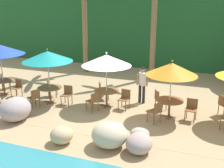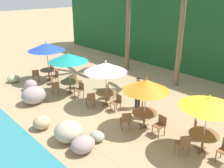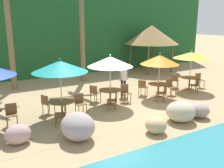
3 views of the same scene
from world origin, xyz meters
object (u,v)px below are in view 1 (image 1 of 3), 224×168
at_px(dining_table_blue, 3,83).
at_px(chair_orange_inland, 159,98).
at_px(chair_yellow_inland, 224,104).
at_px(palm_tree_second, 154,9).
at_px(chair_blue_inland, 4,80).
at_px(dining_table_orange, 170,103).
at_px(chair_orange_left, 156,111).
at_px(umbrella_orange, 172,69).
at_px(chair_white_inland, 102,89).
at_px(chair_teal_left, 34,97).
at_px(dining_table_white, 107,93).
at_px(chair_orange_seaward, 191,108).
at_px(dining_table_teal, 50,90).
at_px(waiter_in_white, 142,82).
at_px(chair_white_left, 93,100).
at_px(chair_teal_inland, 51,87).
at_px(umbrella_teal, 47,56).
at_px(chair_white_seaward, 125,98).
at_px(umbrella_white, 106,60).
at_px(chair_blue_seaward, 17,87).
at_px(chair_teal_seaward, 67,94).

height_order(dining_table_blue, chair_orange_inland, chair_orange_inland).
relative_size(chair_yellow_inland, palm_tree_second, 0.14).
distance_m(chair_blue_inland, chair_orange_inland, 8.21).
xyz_separation_m(dining_table_orange, chair_orange_left, (-0.38, -0.76, -0.10)).
bearing_deg(umbrella_orange, chair_white_inland, 164.16).
relative_size(chair_teal_left, palm_tree_second, 0.14).
bearing_deg(dining_table_white, chair_yellow_inland, 7.83).
bearing_deg(chair_orange_seaward, chair_teal_left, -170.59).
relative_size(chair_teal_left, chair_orange_seaward, 1.00).
relative_size(dining_table_orange, chair_orange_left, 1.26).
distance_m(dining_table_teal, waiter_in_white, 4.23).
xyz_separation_m(chair_white_left, chair_orange_seaward, (3.95, 0.57, 0.00)).
relative_size(chair_blue_inland, chair_teal_inland, 1.00).
bearing_deg(umbrella_teal, chair_white_seaward, 7.75).
distance_m(chair_teal_inland, chair_teal_left, 1.56).
xyz_separation_m(dining_table_blue, umbrella_teal, (2.81, -0.21, 1.56)).
xyz_separation_m(chair_teal_inland, chair_orange_seaward, (6.69, -0.47, 0.00)).
bearing_deg(umbrella_orange, umbrella_teal, -177.33).
xyz_separation_m(umbrella_teal, waiter_in_white, (3.96, 1.44, -1.19)).
bearing_deg(chair_orange_seaward, dining_table_orange, -179.04).
height_order(dining_table_blue, umbrella_orange, umbrella_orange).
relative_size(chair_white_seaward, chair_white_left, 1.00).
bearing_deg(umbrella_white, chair_orange_left, -22.62).
height_order(chair_teal_inland, dining_table_white, chair_teal_inland).
bearing_deg(dining_table_orange, chair_teal_inland, 175.22).
relative_size(dining_table_white, chair_white_left, 1.26).
distance_m(dining_table_white, palm_tree_second, 6.27).
xyz_separation_m(dining_table_orange, chair_orange_inland, (-0.55, 0.66, -0.10)).
bearing_deg(dining_table_blue, umbrella_teal, -4.20).
bearing_deg(chair_orange_left, waiter_in_white, 118.67).
distance_m(chair_blue_seaward, umbrella_white, 4.83).
bearing_deg(chair_blue_seaward, waiter_in_white, 12.01).
xyz_separation_m(umbrella_teal, chair_orange_left, (5.03, -0.51, -1.67)).
relative_size(chair_teal_left, umbrella_orange, 0.37).
height_order(chair_blue_seaward, dining_table_white, chair_blue_seaward).
height_order(dining_table_teal, chair_teal_left, chair_teal_left).
height_order(chair_orange_inland, chair_yellow_inland, same).
bearing_deg(palm_tree_second, chair_white_seaward, -90.18).
distance_m(umbrella_teal, waiter_in_white, 4.38).
bearing_deg(chair_white_left, umbrella_white, 70.74).
xyz_separation_m(dining_table_blue, chair_teal_seaward, (3.65, -0.11, -0.10)).
xyz_separation_m(umbrella_white, dining_table_white, (-0.00, -0.00, -1.48)).
relative_size(chair_blue_inland, umbrella_white, 0.36).
relative_size(chair_teal_inland, umbrella_orange, 0.37).
bearing_deg(chair_white_inland, chair_teal_left, -139.62).
xyz_separation_m(chair_white_inland, chair_yellow_inland, (5.36, -0.02, 0.00)).
distance_m(umbrella_teal, chair_teal_seaward, 1.87).
height_order(chair_blue_seaward, chair_orange_inland, same).
distance_m(dining_table_white, waiter_in_white, 1.69).
bearing_deg(umbrella_orange, dining_table_white, 174.98).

